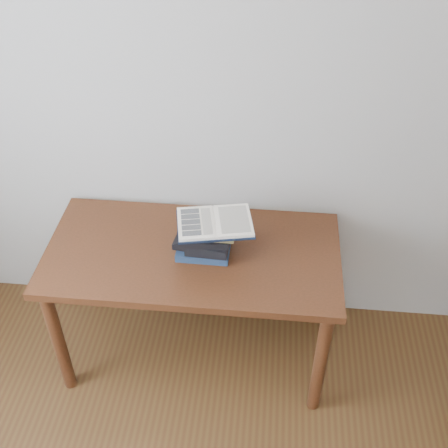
# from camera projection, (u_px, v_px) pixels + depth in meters

# --- Properties ---
(room_shell) EXTENTS (3.54, 3.54, 2.62)m
(room_shell) POSITION_uv_depth(u_px,v_px,m) (77.00, 415.00, 0.88)
(room_shell) COLOR #ADA9A4
(room_shell) RESTS_ON ground
(desk) EXTENTS (1.32, 0.66, 0.71)m
(desk) POSITION_uv_depth(u_px,v_px,m) (193.00, 267.00, 2.58)
(desk) COLOR #4E2513
(desk) RESTS_ON ground
(book_stack) EXTENTS (0.27, 0.21, 0.18)m
(book_stack) POSITION_uv_depth(u_px,v_px,m) (206.00, 237.00, 2.45)
(book_stack) COLOR #162744
(book_stack) RESTS_ON desk
(open_book) EXTENTS (0.36, 0.28, 0.03)m
(open_book) POSITION_uv_depth(u_px,v_px,m) (215.00, 223.00, 2.37)
(open_book) COLOR black
(open_book) RESTS_ON book_stack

